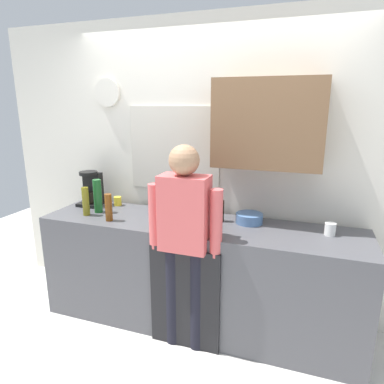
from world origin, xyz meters
The scene contains 15 objects.
ground_plane centered at (0.00, 0.00, 0.00)m, with size 8.00×8.00×0.00m, color silver.
kitchen_counter centered at (0.00, 0.30, 0.46)m, with size 2.66×0.64×0.92m, color #4C4C51.
dishwasher_panel centered at (0.01, -0.03, 0.41)m, with size 0.56×0.02×0.83m, color black.
back_wall_assembly centered at (0.06, 0.70, 1.36)m, with size 4.26×0.42×2.60m.
coffee_maker centered at (-1.14, 0.47, 1.07)m, with size 0.20×0.20×0.33m.
bottle_green_wine centered at (-0.94, 0.29, 1.07)m, with size 0.07×0.07×0.30m, color #195923.
bottle_clear_soda centered at (-0.20, 0.07, 1.06)m, with size 0.09×0.09×0.28m, color #2D8C33.
bottle_amber_beer centered at (-0.72, 0.12, 1.04)m, with size 0.06×0.06×0.23m, color brown.
bottle_olive_oil centered at (-0.99, 0.18, 1.05)m, with size 0.06×0.06×0.25m, color olive.
bottle_dark_sauce centered at (0.16, 0.42, 1.01)m, with size 0.06×0.06×0.18m, color black.
cup_yellow_cup centered at (-0.88, 0.53, 0.96)m, with size 0.07×0.07×0.09m, color yellow.
cup_white_mug centered at (1.01, 0.38, 0.97)m, with size 0.08×0.08×0.10m, color white.
mixing_bowl centered at (0.40, 0.45, 0.96)m, with size 0.22×0.22×0.08m, color #4C72A5.
dish_soap centered at (-0.30, 0.39, 1.00)m, with size 0.06×0.06×0.18m.
person_at_sink centered at (0.00, 0.00, 0.95)m, with size 0.57×0.22×1.60m.
Camera 1 is at (0.84, -2.21, 1.88)m, focal length 32.04 mm.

